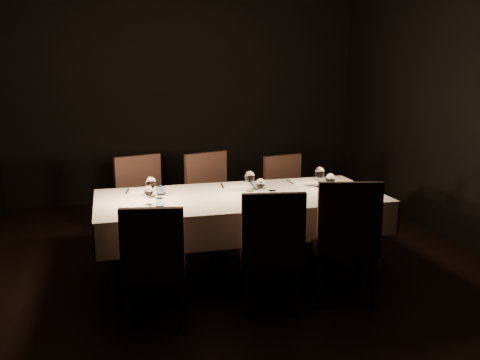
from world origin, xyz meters
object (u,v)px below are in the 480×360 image
object	(u,v)px
chair_far_left	(144,202)
chair_far_right	(288,196)
chair_near_right	(345,236)
chair_near_center	(271,246)
dining_table	(240,203)
chair_far_center	(213,198)
chair_near_left	(154,259)

from	to	relation	value
chair_far_left	chair_far_right	size ratio (longest dim) A/B	1.06
chair_near_right	chair_far_right	bearing A→B (deg)	-78.73
chair_near_right	chair_far_right	xyz separation A→B (m)	(0.06, 1.49, -0.03)
chair_near_center	chair_far_left	distance (m)	1.74
chair_near_right	chair_far_left	world-z (taller)	chair_near_right
chair_near_right	dining_table	bearing A→B (deg)	-33.82
chair_far_left	chair_far_right	xyz separation A→B (m)	(1.53, -0.01, -0.03)
chair_far_center	chair_near_center	bearing A→B (deg)	-105.05
dining_table	chair_far_right	xyz separation A→B (m)	(0.73, 0.76, -0.16)
dining_table	chair_near_left	size ratio (longest dim) A/B	2.72
chair_near_left	chair_near_center	xyz separation A→B (m)	(0.88, -0.02, 0.03)
chair_near_right	chair_far_left	xyz separation A→B (m)	(-1.47, 1.50, -0.01)
dining_table	chair_near_center	size ratio (longest dim) A/B	2.56
dining_table	chair_near_right	xyz separation A→B (m)	(0.67, -0.73, -0.13)
chair_far_left	chair_near_center	bearing A→B (deg)	-79.13
chair_far_left	chair_far_right	bearing A→B (deg)	-18.37
chair_near_left	dining_table	bearing A→B (deg)	-127.77
chair_far_right	chair_far_left	bearing A→B (deg)	166.10
chair_far_right	chair_far_center	bearing A→B (deg)	167.14
dining_table	chair_far_center	size ratio (longest dim) A/B	2.48
dining_table	chair_near_center	distance (m)	0.77
chair_near_left	chair_far_right	bearing A→B (deg)	-125.48
chair_near_center	chair_far_left	size ratio (longest dim) A/B	0.97
chair_far_left	chair_near_left	bearing A→B (deg)	-109.60
chair_near_center	chair_far_left	world-z (taller)	chair_far_left
chair_near_center	chair_near_right	distance (m)	0.63
chair_near_center	chair_far_center	world-z (taller)	chair_far_center
chair_near_center	chair_far_center	xyz separation A→B (m)	(-0.14, 1.50, 0.02)
chair_near_right	chair_far_left	bearing A→B (deg)	-31.89
chair_far_center	chair_far_right	world-z (taller)	chair_far_center
chair_far_left	chair_far_center	world-z (taller)	chair_far_center
dining_table	chair_near_right	bearing A→B (deg)	-47.56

